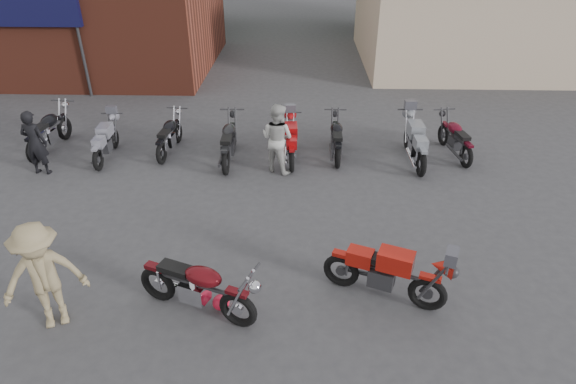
{
  "coord_description": "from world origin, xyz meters",
  "views": [
    {
      "loc": [
        0.83,
        -6.53,
        5.73
      ],
      "look_at": [
        0.59,
        1.72,
        0.9
      ],
      "focal_mm": 30.0,
      "sensor_mm": 36.0,
      "label": 1
    }
  ],
  "objects_px": {
    "vintage_motorcycle": "(197,284)",
    "row_bike_1": "(105,140)",
    "person_tan": "(43,277)",
    "sportbike": "(387,270)",
    "person_dark": "(35,143)",
    "row_bike_0": "(49,129)",
    "person_light": "(277,138)",
    "row_bike_5": "(336,136)",
    "helmet": "(221,302)",
    "row_bike_6": "(416,140)",
    "row_bike_4": "(291,140)",
    "row_bike_3": "(229,139)",
    "row_bike_2": "(169,134)",
    "row_bike_7": "(455,136)"
  },
  "relations": [
    {
      "from": "sportbike",
      "to": "person_tan",
      "type": "height_order",
      "value": "person_tan"
    },
    {
      "from": "row_bike_5",
      "to": "vintage_motorcycle",
      "type": "bearing_deg",
      "value": 156.93
    },
    {
      "from": "sportbike",
      "to": "row_bike_5",
      "type": "xyz_separation_m",
      "value": [
        -0.51,
        5.55,
        -0.04
      ]
    },
    {
      "from": "row_bike_0",
      "to": "row_bike_4",
      "type": "relative_size",
      "value": 1.11
    },
    {
      "from": "sportbike",
      "to": "person_dark",
      "type": "xyz_separation_m",
      "value": [
        -7.98,
        4.33,
        0.23
      ]
    },
    {
      "from": "vintage_motorcycle",
      "to": "row_bike_1",
      "type": "bearing_deg",
      "value": 143.48
    },
    {
      "from": "vintage_motorcycle",
      "to": "row_bike_3",
      "type": "bearing_deg",
      "value": 114.11
    },
    {
      "from": "person_light",
      "to": "row_bike_4",
      "type": "distance_m",
      "value": 0.8
    },
    {
      "from": "row_bike_2",
      "to": "row_bike_3",
      "type": "bearing_deg",
      "value": -100.65
    },
    {
      "from": "person_light",
      "to": "person_dark",
      "type": "bearing_deg",
      "value": 32.83
    },
    {
      "from": "row_bike_2",
      "to": "person_light",
      "type": "bearing_deg",
      "value": -103.71
    },
    {
      "from": "helmet",
      "to": "row_bike_2",
      "type": "height_order",
      "value": "row_bike_2"
    },
    {
      "from": "row_bike_5",
      "to": "helmet",
      "type": "bearing_deg",
      "value": 159.31
    },
    {
      "from": "vintage_motorcycle",
      "to": "person_light",
      "type": "bearing_deg",
      "value": 100.02
    },
    {
      "from": "row_bike_5",
      "to": "person_dark",
      "type": "bearing_deg",
      "value": 99.33
    },
    {
      "from": "row_bike_0",
      "to": "row_bike_1",
      "type": "distance_m",
      "value": 1.77
    },
    {
      "from": "person_tan",
      "to": "row_bike_3",
      "type": "height_order",
      "value": "person_tan"
    },
    {
      "from": "helmet",
      "to": "row_bike_4",
      "type": "xyz_separation_m",
      "value": [
        1.03,
        5.65,
        0.42
      ]
    },
    {
      "from": "person_dark",
      "to": "row_bike_3",
      "type": "xyz_separation_m",
      "value": [
        4.65,
        0.85,
        -0.22
      ]
    },
    {
      "from": "sportbike",
      "to": "row_bike_2",
      "type": "bearing_deg",
      "value": 153.51
    },
    {
      "from": "sportbike",
      "to": "row_bike_1",
      "type": "bearing_deg",
      "value": 163.56
    },
    {
      "from": "row_bike_2",
      "to": "row_bike_7",
      "type": "relative_size",
      "value": 0.97
    },
    {
      "from": "person_dark",
      "to": "person_tan",
      "type": "distance_m",
      "value": 5.71
    },
    {
      "from": "row_bike_1",
      "to": "row_bike_7",
      "type": "height_order",
      "value": "row_bike_7"
    },
    {
      "from": "helmet",
      "to": "row_bike_0",
      "type": "xyz_separation_m",
      "value": [
        -5.58,
        6.04,
        0.48
      ]
    },
    {
      "from": "row_bike_0",
      "to": "row_bike_1",
      "type": "bearing_deg",
      "value": -100.76
    },
    {
      "from": "person_dark",
      "to": "row_bike_6",
      "type": "xyz_separation_m",
      "value": [
        9.49,
        0.91,
        -0.21
      ]
    },
    {
      "from": "person_light",
      "to": "row_bike_3",
      "type": "xyz_separation_m",
      "value": [
        -1.29,
        0.53,
        -0.28
      ]
    },
    {
      "from": "person_light",
      "to": "row_bike_0",
      "type": "xyz_separation_m",
      "value": [
        -6.28,
        1.04,
        -0.27
      ]
    },
    {
      "from": "person_dark",
      "to": "sportbike",
      "type": "bearing_deg",
      "value": 154.86
    },
    {
      "from": "person_light",
      "to": "person_tan",
      "type": "xyz_separation_m",
      "value": [
        -3.3,
        -5.37,
        0.06
      ]
    },
    {
      "from": "helmet",
      "to": "vintage_motorcycle",
      "type": "bearing_deg",
      "value": -162.94
    },
    {
      "from": "row_bike_3",
      "to": "row_bike_5",
      "type": "xyz_separation_m",
      "value": [
        2.82,
        0.38,
        -0.05
      ]
    },
    {
      "from": "row_bike_6",
      "to": "row_bike_0",
      "type": "bearing_deg",
      "value": 86.42
    },
    {
      "from": "row_bike_1",
      "to": "row_bike_7",
      "type": "distance_m",
      "value": 9.29
    },
    {
      "from": "row_bike_3",
      "to": "row_bike_4",
      "type": "bearing_deg",
      "value": -86.1
    },
    {
      "from": "row_bike_4",
      "to": "vintage_motorcycle",
      "type": "bearing_deg",
      "value": 164.08
    },
    {
      "from": "person_dark",
      "to": "row_bike_1",
      "type": "xyz_separation_m",
      "value": [
        1.36,
        0.9,
        -0.29
      ]
    },
    {
      "from": "helmet",
      "to": "person_tan",
      "type": "xyz_separation_m",
      "value": [
        -2.59,
        -0.38,
        0.81
      ]
    },
    {
      "from": "vintage_motorcycle",
      "to": "person_tan",
      "type": "height_order",
      "value": "person_tan"
    },
    {
      "from": "person_dark",
      "to": "row_bike_5",
      "type": "xyz_separation_m",
      "value": [
        7.47,
        1.22,
        -0.27
      ]
    },
    {
      "from": "person_light",
      "to": "row_bike_3",
      "type": "distance_m",
      "value": 1.42
    },
    {
      "from": "person_tan",
      "to": "row_bike_4",
      "type": "height_order",
      "value": "person_tan"
    },
    {
      "from": "person_dark",
      "to": "row_bike_4",
      "type": "distance_m",
      "value": 6.34
    },
    {
      "from": "row_bike_0",
      "to": "row_bike_3",
      "type": "bearing_deg",
      "value": -91.43
    },
    {
      "from": "person_tan",
      "to": "row_bike_0",
      "type": "xyz_separation_m",
      "value": [
        -2.98,
        6.41,
        -0.32
      ]
    },
    {
      "from": "row_bike_5",
      "to": "person_light",
      "type": "bearing_deg",
      "value": 120.77
    },
    {
      "from": "person_dark",
      "to": "row_bike_3",
      "type": "distance_m",
      "value": 4.73
    },
    {
      "from": "person_tan",
      "to": "row_bike_1",
      "type": "xyz_separation_m",
      "value": [
        -1.28,
        5.95,
        -0.41
      ]
    },
    {
      "from": "person_dark",
      "to": "row_bike_5",
      "type": "relative_size",
      "value": 0.86
    }
  ]
}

